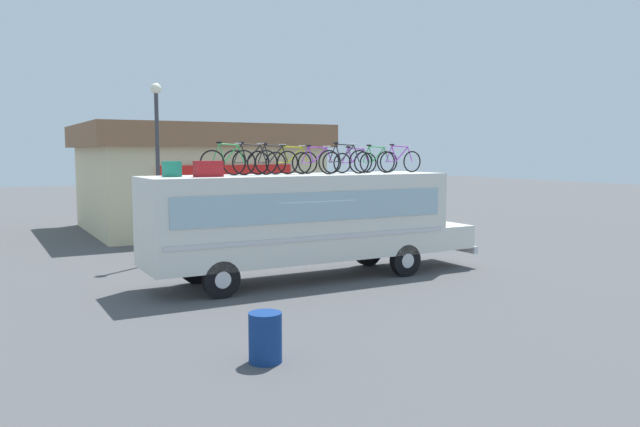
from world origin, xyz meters
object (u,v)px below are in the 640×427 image
at_px(luggage_bag_1, 172,169).
at_px(rooftop_bicycle_7, 355,162).
at_px(rooftop_bicycle_6, 344,161).
at_px(street_lamp, 157,152).
at_px(rooftop_bicycle_2, 250,161).
at_px(rooftop_bicycle_3, 273,161).
at_px(bus, 306,218).
at_px(trash_bin, 265,337).
at_px(luggage_bag_2, 208,169).
at_px(rooftop_bicycle_1, 228,161).
at_px(rooftop_bicycle_9, 399,161).
at_px(rooftop_bicycle_8, 376,161).
at_px(rooftop_bicycle_4, 292,162).
at_px(rooftop_bicycle_5, 317,162).

relative_size(luggage_bag_1, rooftop_bicycle_7, 0.28).
relative_size(rooftop_bicycle_6, street_lamp, 0.29).
bearing_deg(rooftop_bicycle_2, rooftop_bicycle_3, -0.84).
relative_size(bus, rooftop_bicycle_7, 6.64).
bearing_deg(trash_bin, luggage_bag_1, 88.52).
relative_size(rooftop_bicycle_3, rooftop_bicycle_7, 1.03).
xyz_separation_m(luggage_bag_2, rooftop_bicycle_7, (5.13, 0.61, 0.14)).
xyz_separation_m(rooftop_bicycle_3, rooftop_bicycle_6, (2.12, -0.60, 0.01)).
distance_m(rooftop_bicycle_1, rooftop_bicycle_9, 5.85).
bearing_deg(rooftop_bicycle_3, rooftop_bicycle_7, 0.16).
bearing_deg(street_lamp, rooftop_bicycle_8, -39.86).
height_order(rooftop_bicycle_1, rooftop_bicycle_4, rooftop_bicycle_1).
xyz_separation_m(rooftop_bicycle_1, rooftop_bicycle_4, (2.12, 0.16, -0.02)).
height_order(rooftop_bicycle_5, rooftop_bicycle_7, rooftop_bicycle_5).
bearing_deg(bus, rooftop_bicycle_8, 4.61).
height_order(luggage_bag_2, rooftop_bicycle_4, rooftop_bicycle_4).
xyz_separation_m(rooftop_bicycle_1, rooftop_bicycle_2, (0.72, 0.08, -0.00)).
distance_m(rooftop_bicycle_3, rooftop_bicycle_4, 0.68).
bearing_deg(rooftop_bicycle_5, bus, -152.85).
relative_size(rooftop_bicycle_6, rooftop_bicycle_8, 1.08).
xyz_separation_m(bus, trash_bin, (-4.19, -6.37, -1.42)).
distance_m(luggage_bag_2, rooftop_bicycle_9, 6.63).
relative_size(rooftop_bicycle_8, trash_bin, 1.80).
height_order(rooftop_bicycle_6, street_lamp, street_lamp).
bearing_deg(rooftop_bicycle_6, rooftop_bicycle_3, 164.24).
bearing_deg(trash_bin, rooftop_bicycle_1, 74.64).
relative_size(luggage_bag_1, rooftop_bicycle_9, 0.26).
bearing_deg(rooftop_bicycle_1, luggage_bag_2, -145.72).
height_order(bus, rooftop_bicycle_2, rooftop_bicycle_2).
bearing_deg(rooftop_bicycle_3, rooftop_bicycle_9, -4.09).
distance_m(rooftop_bicycle_1, rooftop_bicycle_3, 1.44).
distance_m(rooftop_bicycle_1, rooftop_bicycle_7, 4.35).
distance_m(rooftop_bicycle_5, rooftop_bicycle_6, 0.86).
xyz_separation_m(rooftop_bicycle_1, rooftop_bicycle_3, (1.44, 0.07, -0.01)).
relative_size(rooftop_bicycle_1, rooftop_bicycle_3, 1.01).
distance_m(luggage_bag_2, street_lamp, 5.40).
bearing_deg(rooftop_bicycle_5, luggage_bag_2, -171.31).
height_order(luggage_bag_1, rooftop_bicycle_1, rooftop_bicycle_1).
distance_m(rooftop_bicycle_6, rooftop_bicycle_9, 2.30).
bearing_deg(rooftop_bicycle_8, trash_bin, -136.31).
height_order(bus, rooftop_bicycle_9, rooftop_bicycle_9).
distance_m(rooftop_bicycle_5, street_lamp, 6.07).
distance_m(rooftop_bicycle_7, street_lamp, 7.00).
height_order(bus, rooftop_bicycle_3, rooftop_bicycle_3).
bearing_deg(bus, rooftop_bicycle_7, 9.27).
relative_size(trash_bin, street_lamp, 0.15).
xyz_separation_m(rooftop_bicycle_2, rooftop_bicycle_9, (5.13, -0.33, -0.01)).
height_order(luggage_bag_1, rooftop_bicycle_5, rooftop_bicycle_5).
bearing_deg(luggage_bag_1, luggage_bag_2, -30.04).
bearing_deg(rooftop_bicycle_5, rooftop_bicycle_4, 170.78).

